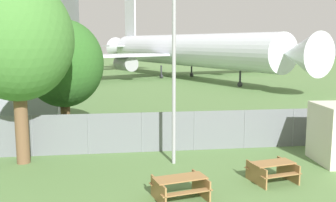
# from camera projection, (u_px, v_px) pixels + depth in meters

# --- Properties ---
(perimeter_fence) EXTENTS (56.07, 0.07, 1.93)m
(perimeter_fence) POSITION_uv_depth(u_px,v_px,m) (194.00, 131.00, 19.12)
(perimeter_fence) COLOR slate
(perimeter_fence) RESTS_ON ground
(airplane) EXTENTS (36.71, 44.95, 12.85)m
(airplane) POSITION_uv_depth(u_px,v_px,m) (182.00, 50.00, 56.15)
(airplane) COLOR silver
(airplane) RESTS_ON ground
(picnic_bench_near_cabin) EXTENTS (1.87, 1.70, 0.76)m
(picnic_bench_near_cabin) POSITION_uv_depth(u_px,v_px,m) (272.00, 170.00, 14.85)
(picnic_bench_near_cabin) COLOR olive
(picnic_bench_near_cabin) RESTS_ON ground
(picnic_bench_open_grass) EXTENTS (2.03, 1.77, 0.76)m
(picnic_bench_open_grass) POSITION_uv_depth(u_px,v_px,m) (180.00, 186.00, 13.20)
(picnic_bench_open_grass) COLOR olive
(picnic_bench_open_grass) RESTS_ON ground
(tree_near_hangar) EXTENTS (4.74, 4.74, 7.96)m
(tree_near_hangar) POSITION_uv_depth(u_px,v_px,m) (17.00, 40.00, 16.43)
(tree_near_hangar) COLOR brown
(tree_near_hangar) RESTS_ON ground
(tree_behind_benches) EXTENTS (4.30, 4.30, 6.47)m
(tree_behind_benches) POSITION_uv_depth(u_px,v_px,m) (63.00, 64.00, 21.10)
(tree_behind_benches) COLOR brown
(tree_behind_benches) RESTS_ON ground
(light_mast) EXTENTS (0.44, 0.44, 8.36)m
(light_mast) POSITION_uv_depth(u_px,v_px,m) (174.00, 47.00, 16.41)
(light_mast) COLOR #99999E
(light_mast) RESTS_ON ground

